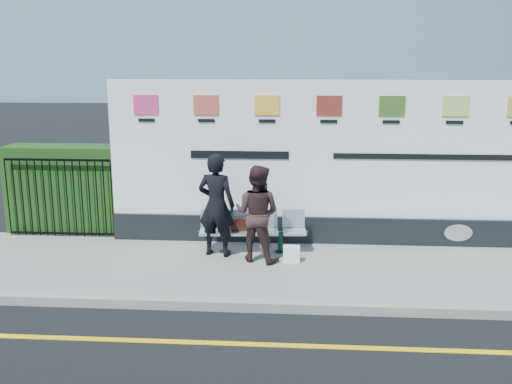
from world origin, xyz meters
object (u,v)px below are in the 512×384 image
(bench, at_px, (253,241))
(woman_left, at_px, (216,205))
(billboard, at_px, (327,174))
(woman_right, at_px, (257,213))

(bench, height_order, woman_left, woman_left)
(billboard, xyz_separation_m, woman_right, (-1.21, -1.09, -0.48))
(billboard, distance_m, bench, 1.85)
(bench, bearing_deg, woman_left, -167.29)
(billboard, relative_size, woman_left, 4.44)
(billboard, height_order, woman_left, billboard)
(bench, bearing_deg, billboard, 23.35)
(billboard, height_order, bench, billboard)
(bench, relative_size, woman_right, 1.13)
(woman_right, bearing_deg, billboard, -118.58)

